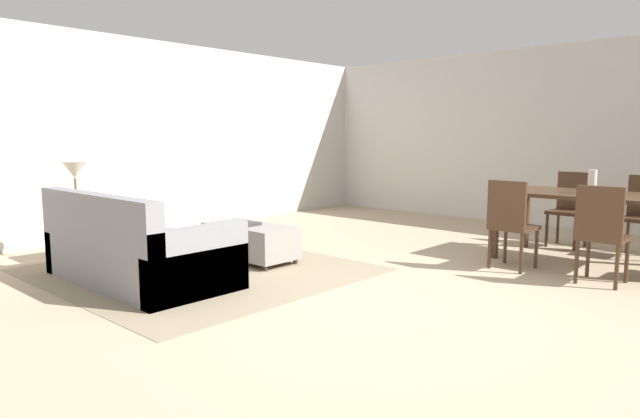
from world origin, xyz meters
name	(u,v)px	position (x,y,z in m)	size (l,w,h in m)	color
ground_plane	(372,304)	(0.00, 0.00, 0.00)	(10.80, 10.80, 0.00)	tan
wall_back	(583,137)	(0.00, 5.00, 1.35)	(9.00, 0.12, 2.70)	beige
wall_left	(137,137)	(-4.50, 0.50, 1.35)	(0.12, 11.00, 2.70)	beige
area_rug	(200,269)	(-2.00, -0.26, 0.00)	(3.00, 2.80, 0.01)	gray
couch	(136,252)	(-2.06, -0.94, 0.29)	(1.95, 0.99, 0.86)	gray
ottoman_table	(250,240)	(-1.95, 0.37, 0.23)	(1.07, 0.53, 0.40)	gray
side_table	(77,221)	(-3.33, -0.91, 0.45)	(0.40, 0.40, 0.57)	olive
table_lamp	(75,172)	(-3.33, -0.91, 0.98)	(0.26, 0.26, 0.53)	brown
dining_table	(582,201)	(0.74, 2.74, 0.67)	(1.68, 0.97, 0.76)	#422B1C
dining_chair_near_left	(510,220)	(0.32, 1.89, 0.52)	(0.42, 0.42, 0.92)	#422B1C
dining_chair_near_right	(601,229)	(1.18, 1.88, 0.52)	(0.40, 0.40, 0.92)	#422B1C
dining_chair_far_left	(570,205)	(0.33, 3.61, 0.52)	(0.42, 0.42, 0.92)	#422B1C
vase_centerpiece	(592,181)	(0.82, 2.75, 0.88)	(0.09, 0.09, 0.25)	silver
book_on_ottoman	(247,224)	(-1.96, 0.33, 0.42)	(0.26, 0.20, 0.03)	#333338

